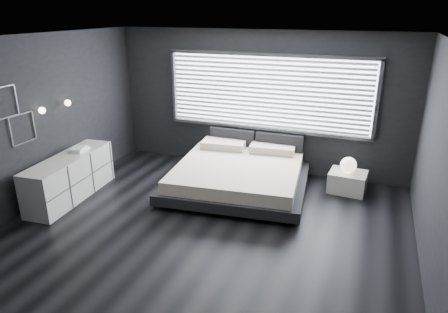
% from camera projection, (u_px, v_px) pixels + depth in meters
% --- Properties ---
extents(room, '(6.04, 6.00, 2.80)m').
position_uv_depth(room, '(202.00, 143.00, 5.58)').
color(room, black).
rests_on(room, ground).
extents(window, '(4.14, 0.09, 1.52)m').
position_uv_depth(window, '(267.00, 93.00, 7.80)').
color(window, white).
rests_on(window, ground).
extents(headboard, '(1.96, 0.16, 0.52)m').
position_uv_depth(headboard, '(255.00, 143.00, 8.18)').
color(headboard, black).
rests_on(headboard, ground).
extents(sconce_near, '(0.18, 0.11, 0.11)m').
position_uv_depth(sconce_near, '(42.00, 110.00, 6.51)').
color(sconce_near, silver).
rests_on(sconce_near, ground).
extents(sconce_far, '(0.18, 0.11, 0.11)m').
position_uv_depth(sconce_far, '(68.00, 103.00, 7.04)').
color(sconce_far, silver).
rests_on(sconce_far, ground).
extents(wall_art_upper, '(0.01, 0.48, 0.48)m').
position_uv_depth(wall_art_upper, '(4.00, 103.00, 5.93)').
color(wall_art_upper, '#47474C').
rests_on(wall_art_upper, ground).
extents(wall_art_lower, '(0.01, 0.48, 0.48)m').
position_uv_depth(wall_art_lower, '(23.00, 128.00, 6.32)').
color(wall_art_lower, '#47474C').
rests_on(wall_art_lower, ground).
extents(bed, '(2.69, 2.59, 0.64)m').
position_uv_depth(bed, '(239.00, 174.00, 7.36)').
color(bed, black).
rests_on(bed, ground).
extents(nightstand, '(0.68, 0.58, 0.38)m').
position_uv_depth(nightstand, '(347.00, 182.00, 7.30)').
color(nightstand, silver).
rests_on(nightstand, ground).
extents(orb_lamp, '(0.29, 0.29, 0.29)m').
position_uv_depth(orb_lamp, '(348.00, 165.00, 7.17)').
color(orb_lamp, white).
rests_on(orb_lamp, nightstand).
extents(dresser, '(0.69, 1.95, 0.77)m').
position_uv_depth(dresser, '(71.00, 177.00, 7.01)').
color(dresser, silver).
rests_on(dresser, ground).
extents(book_stack, '(0.30, 0.37, 0.07)m').
position_uv_depth(book_stack, '(79.00, 149.00, 7.15)').
color(book_stack, white).
rests_on(book_stack, dresser).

